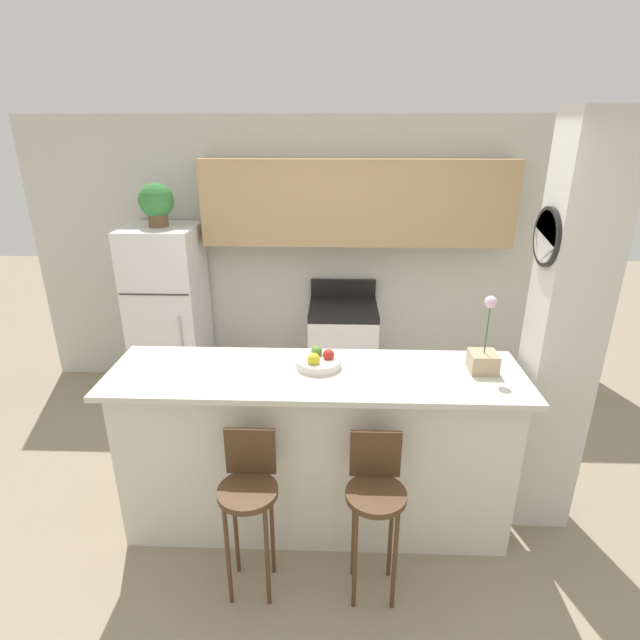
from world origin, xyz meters
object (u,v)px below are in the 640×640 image
at_px(fruit_bowl, 319,361).
at_px(potted_plant_on_fridge, 156,203).
at_px(refrigerator, 169,314).
at_px(bar_stool_right, 375,495).
at_px(stove_range, 343,350).
at_px(bar_stool_left, 249,492).
at_px(orchid_vase, 484,356).
at_px(trash_bin, 226,385).

bearing_deg(fruit_bowl, potted_plant_on_fridge, 132.22).
bearing_deg(refrigerator, bar_stool_right, -50.87).
bearing_deg(refrigerator, stove_range, 0.38).
relative_size(bar_stool_left, orchid_vase, 2.06).
bearing_deg(stove_range, orchid_vase, -63.89).
relative_size(potted_plant_on_fridge, orchid_vase, 0.80).
xyz_separation_m(potted_plant_on_fridge, trash_bin, (0.54, -0.22, -1.64)).
bearing_deg(stove_range, refrigerator, -179.62).
height_order(refrigerator, orchid_vase, refrigerator).
bearing_deg(trash_bin, refrigerator, 158.07).
relative_size(stove_range, bar_stool_left, 1.11).
relative_size(refrigerator, orchid_vase, 3.48).
relative_size(stove_range, fruit_bowl, 3.94).
bearing_deg(fruit_bowl, orchid_vase, -1.35).
relative_size(bar_stool_left, potted_plant_on_fridge, 2.58).
bearing_deg(refrigerator, trash_bin, -21.93).
distance_m(refrigerator, stove_range, 1.66).
distance_m(bar_stool_left, potted_plant_on_fridge, 2.73).
height_order(bar_stool_left, potted_plant_on_fridge, potted_plant_on_fridge).
xyz_separation_m(bar_stool_left, trash_bin, (-0.57, 1.97, -0.44)).
bearing_deg(refrigerator, bar_stool_left, -63.09).
bearing_deg(orchid_vase, refrigerator, 146.12).
relative_size(fruit_bowl, trash_bin, 0.71).
distance_m(stove_range, trash_bin, 1.14).
distance_m(bar_stool_right, fruit_bowl, 0.83).
relative_size(bar_stool_right, fruit_bowl, 3.54).
distance_m(refrigerator, bar_stool_right, 2.82).
bearing_deg(fruit_bowl, trash_bin, 123.54).
height_order(bar_stool_left, bar_stool_right, same).
bearing_deg(bar_stool_left, orchid_vase, 22.86).
xyz_separation_m(potted_plant_on_fridge, fruit_bowl, (1.46, -1.61, -0.70)).
height_order(refrigerator, fruit_bowl, refrigerator).
xyz_separation_m(bar_stool_left, bar_stool_right, (0.67, 0.00, 0.00)).
height_order(stove_range, trash_bin, stove_range).
relative_size(bar_stool_left, trash_bin, 2.53).
xyz_separation_m(bar_stool_left, orchid_vase, (1.32, 0.56, 0.56)).
relative_size(stove_range, orchid_vase, 2.29).
distance_m(bar_stool_left, bar_stool_right, 0.67).
bearing_deg(stove_range, bar_stool_right, -85.96).
relative_size(bar_stool_left, bar_stool_right, 1.00).
distance_m(orchid_vase, fruit_bowl, 0.97).
bearing_deg(bar_stool_right, bar_stool_left, 180.00).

